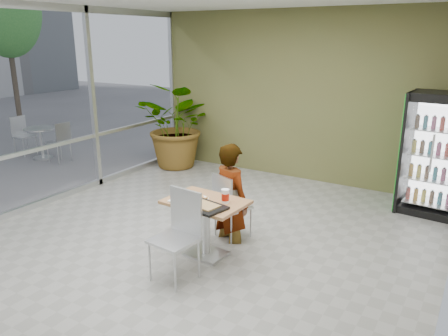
% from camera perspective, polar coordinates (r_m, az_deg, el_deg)
% --- Properties ---
extents(ground, '(7.00, 7.00, 0.00)m').
position_cam_1_polar(ground, '(5.97, -4.00, -10.03)').
color(ground, gray).
rests_on(ground, ground).
extents(room_envelope, '(6.00, 7.00, 3.20)m').
position_cam_1_polar(room_envelope, '(5.44, -4.33, 5.19)').
color(room_envelope, beige).
rests_on(room_envelope, ground).
extents(storefront_frame, '(0.10, 7.00, 3.20)m').
position_cam_1_polar(storefront_frame, '(7.57, -23.34, 7.14)').
color(storefront_frame, '#B9BBBE').
rests_on(storefront_frame, ground).
extents(dining_table, '(1.01, 0.73, 0.75)m').
position_cam_1_polar(dining_table, '(5.48, -2.37, -6.36)').
color(dining_table, '#AF6F4B').
rests_on(dining_table, ground).
extents(chair_far, '(0.53, 0.53, 0.93)m').
position_cam_1_polar(chair_far, '(5.94, 0.47, -4.39)').
color(chair_far, '#B9BBBE').
rests_on(chair_far, ground).
extents(chair_near, '(0.51, 0.51, 1.04)m').
position_cam_1_polar(chair_near, '(5.03, -5.77, -7.74)').
color(chair_near, '#B9BBBE').
rests_on(chair_near, ground).
extents(seated_woman, '(0.71, 0.58, 1.65)m').
position_cam_1_polar(seated_woman, '(5.97, 0.95, -4.48)').
color(seated_woman, black).
rests_on(seated_woman, ground).
extents(pizza_plate, '(0.31, 0.25, 0.03)m').
position_cam_1_polar(pizza_plate, '(5.44, -3.15, -3.93)').
color(pizza_plate, white).
rests_on(pizza_plate, dining_table).
extents(soda_cup, '(0.10, 0.10, 0.17)m').
position_cam_1_polar(soda_cup, '(5.30, 0.18, -3.70)').
color(soda_cup, white).
rests_on(soda_cup, dining_table).
extents(napkin_stack, '(0.15, 0.15, 0.02)m').
position_cam_1_polar(napkin_stack, '(5.41, -6.35, -4.24)').
color(napkin_stack, white).
rests_on(napkin_stack, dining_table).
extents(cafeteria_tray, '(0.55, 0.44, 0.03)m').
position_cam_1_polar(cafeteria_tray, '(5.17, -2.56, -5.10)').
color(cafeteria_tray, black).
rests_on(cafeteria_tray, dining_table).
extents(beverage_fridge, '(0.92, 0.74, 1.90)m').
position_cam_1_polar(beverage_fridge, '(7.46, 25.71, 1.61)').
color(beverage_fridge, black).
rests_on(beverage_fridge, ground).
extents(potted_plant, '(1.64, 1.43, 1.81)m').
position_cam_1_polar(potted_plant, '(9.26, -5.91, 5.56)').
color(potted_plant, '#2C7030').
rests_on(potted_plant, ground).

